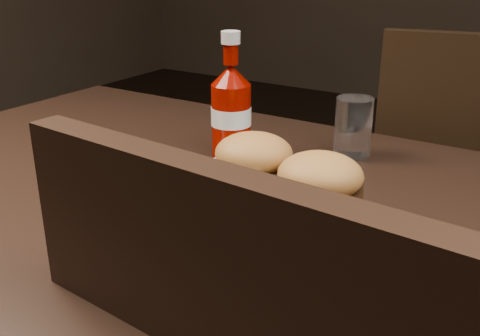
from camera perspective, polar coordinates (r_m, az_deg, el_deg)
The scene contains 8 objects.
dining_table at distance 0.86m, azimuth -5.24°, elevation -3.05°, with size 1.20×0.80×0.04m, color black.
chair_far at distance 1.51m, azimuth 22.29°, elevation -5.98°, with size 0.47×0.47×0.05m, color black.
plate at distance 0.80m, azimuth -0.39°, elevation -3.24°, with size 0.32×0.32×0.01m, color white.
sandwich_half_a at distance 0.78m, azimuth 1.37°, elevation -2.35°, with size 0.10×0.09×0.02m, color beige.
sandwich_half_b at distance 0.72m, azimuth 7.93°, elevation -4.84°, with size 0.10×0.09×0.02m, color beige.
fries_pile at distance 0.81m, azimuth -4.39°, elevation -0.71°, with size 0.10×0.10×0.04m, color #B15626, non-canonical shape.
ketchup_bottle at distance 0.95m, azimuth -0.90°, elevation 4.57°, with size 0.07×0.07×0.13m, color #810800.
tumbler at distance 0.97m, azimuth 11.43°, elevation 4.18°, with size 0.06×0.06×0.10m, color white.
Camera 1 is at (0.49, -0.62, 1.09)m, focal length 42.00 mm.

